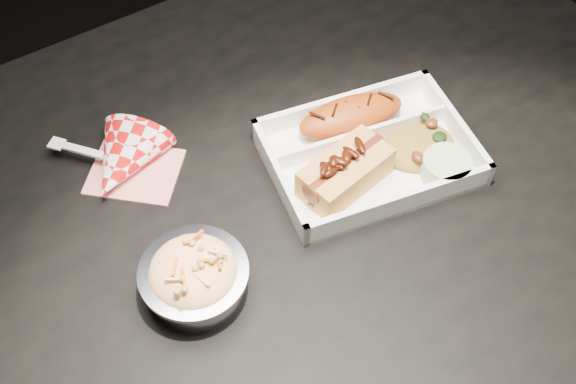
# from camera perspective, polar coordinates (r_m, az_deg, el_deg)

# --- Properties ---
(dining_table) EXTENTS (1.20, 0.80, 0.75)m
(dining_table) POSITION_cam_1_polar(r_m,az_deg,el_deg) (0.96, -2.00, -3.62)
(dining_table) COLOR black
(dining_table) RESTS_ON ground
(food_tray) EXTENTS (0.28, 0.23, 0.04)m
(food_tray) POSITION_cam_1_polar(r_m,az_deg,el_deg) (0.92, 6.35, 2.87)
(food_tray) COLOR white
(food_tray) RESTS_ON dining_table
(fried_pastry) EXTENTS (0.15, 0.08, 0.04)m
(fried_pastry) POSITION_cam_1_polar(r_m,az_deg,el_deg) (0.94, 5.01, 6.04)
(fried_pastry) COLOR #A64110
(fried_pastry) RESTS_ON food_tray
(hotdog) EXTENTS (0.12, 0.08, 0.06)m
(hotdog) POSITION_cam_1_polar(r_m,az_deg,el_deg) (0.87, 4.56, 1.75)
(hotdog) COLOR #D9974A
(hotdog) RESTS_ON food_tray
(fried_rice_mound) EXTENTS (0.11, 0.10, 0.03)m
(fried_rice_mound) POSITION_cam_1_polar(r_m,az_deg,el_deg) (0.93, 10.37, 3.97)
(fried_rice_mound) COLOR olive
(fried_rice_mound) RESTS_ON food_tray
(cupcake_liner) EXTENTS (0.06, 0.06, 0.03)m
(cupcake_liner) POSITION_cam_1_polar(r_m,az_deg,el_deg) (0.90, 12.38, 1.85)
(cupcake_liner) COLOR #B8D19E
(cupcake_liner) RESTS_ON food_tray
(foil_coleslaw_cup) EXTENTS (0.12, 0.12, 0.07)m
(foil_coleslaw_cup) POSITION_cam_1_polar(r_m,az_deg,el_deg) (0.79, -7.43, -6.59)
(foil_coleslaw_cup) COLOR silver
(foil_coleslaw_cup) RESTS_ON dining_table
(napkin_fork) EXTENTS (0.16, 0.16, 0.10)m
(napkin_fork) POSITION_cam_1_polar(r_m,az_deg,el_deg) (0.92, -12.97, 2.27)
(napkin_fork) COLOR red
(napkin_fork) RESTS_ON dining_table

